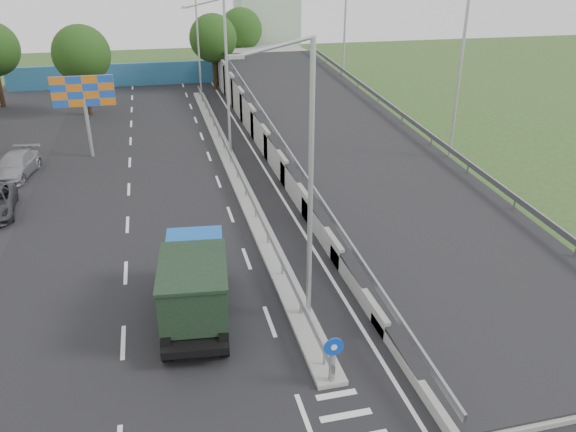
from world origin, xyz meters
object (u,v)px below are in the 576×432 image
object	(u,v)px
lamp_post_far	(196,35)
lamp_post_near	(305,173)
lamp_post_mid	(224,70)
church	(266,23)
parked_car_d	(15,166)
billboard	(84,96)
sign_bollard	(333,359)
dump_truck	(195,283)

from	to	relation	value
lamp_post_far	lamp_post_near	bearing A→B (deg)	-90.00
lamp_post_mid	church	bearing A→B (deg)	73.78
lamp_post_mid	parked_car_d	xyz separation A→B (m)	(-13.41, -1.02, -5.09)
lamp_post_far	billboard	world-z (taller)	lamp_post_far
lamp_post_near	church	distance (m)	54.90
lamp_post_near	lamp_post_mid	bearing A→B (deg)	90.00
lamp_post_mid	billboard	size ratio (longest dim) A/B	1.83
billboard	parked_car_d	world-z (taller)	billboard
sign_bollard	dump_truck	distance (m)	6.17
sign_bollard	lamp_post_far	bearing A→B (deg)	89.86
church	dump_truck	bearing A→B (deg)	-104.59
dump_truck	parked_car_d	size ratio (longest dim) A/B	1.28
sign_bollard	lamp_post_far	world-z (taller)	lamp_post_far
lamp_post_near	sign_bollard	bearing A→B (deg)	-91.64
lamp_post_far	church	size ratio (longest dim) A/B	0.73
parked_car_d	church	bearing A→B (deg)	65.96
lamp_post_mid	church	size ratio (longest dim) A/B	0.73
lamp_post_mid	lamp_post_far	xyz separation A→B (m)	(0.00, 20.00, 0.00)
church	billboard	distance (m)	37.23
lamp_post_far	parked_car_d	xyz separation A→B (m)	(-13.41, -21.02, -5.09)
lamp_post_far	billboard	size ratio (longest dim) A/B	1.83
billboard	dump_truck	bearing A→B (deg)	-76.05
sign_bollard	parked_car_d	world-z (taller)	sign_bollard
lamp_post_mid	lamp_post_far	distance (m)	20.00
dump_truck	billboard	bearing A→B (deg)	110.04
church	dump_truck	xyz separation A→B (m)	(-13.79, -52.98, -3.82)
lamp_post_far	sign_bollard	bearing A→B (deg)	-90.14
sign_bollard	dump_truck	bearing A→B (deg)	128.01
sign_bollard	lamp_post_far	distance (m)	44.08
church	parked_car_d	xyz separation A→B (m)	(-23.30, -35.02, -4.59)
lamp_post_mid	dump_truck	size ratio (longest dim) A/B	1.60
billboard	dump_truck	size ratio (longest dim) A/B	0.87
lamp_post_mid	parked_car_d	world-z (taller)	lamp_post_mid
sign_bollard	lamp_post_near	distance (m)	6.12
sign_bollard	parked_car_d	distance (m)	26.40
lamp_post_far	church	xyz separation A→B (m)	(9.89, 14.00, -0.50)
sign_bollard	church	size ratio (longest dim) A/B	0.12
church	lamp_post_near	bearing A→B (deg)	-100.38
sign_bollard	lamp_post_mid	xyz separation A→B (m)	(0.11, 23.83, 4.77)
sign_bollard	billboard	size ratio (longest dim) A/B	0.30
sign_bollard	billboard	xyz separation A→B (m)	(-9.00, 25.83, 3.15)
lamp_post_near	parked_car_d	xyz separation A→B (m)	(-13.41, 18.98, -5.09)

